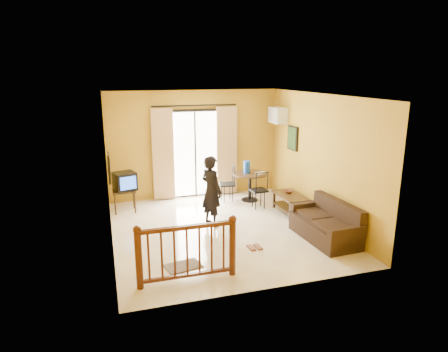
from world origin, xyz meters
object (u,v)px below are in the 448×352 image
object	(u,v)px
dining_table	(250,179)
coffee_table	(290,201)
sofa	(327,225)
television	(125,181)
standing_person	(211,191)

from	to	relation	value
dining_table	coffee_table	xyz separation A→B (m)	(0.60, -1.15, -0.28)
dining_table	sofa	size ratio (longest dim) A/B	0.52
coffee_table	sofa	world-z (taller)	sofa
television	coffee_table	distance (m)	3.94
coffee_table	sofa	xyz separation A→B (m)	(0.00, -1.62, -0.00)
standing_person	television	bearing A→B (deg)	23.83
dining_table	coffee_table	bearing A→B (deg)	-62.61
dining_table	coffee_table	world-z (taller)	dining_table
coffee_table	standing_person	xyz separation A→B (m)	(-1.99, -0.21, 0.48)
television	standing_person	bearing A→B (deg)	-57.32
sofa	standing_person	size ratio (longest dim) A/B	1.09
sofa	television	bearing A→B (deg)	139.54
television	sofa	xyz separation A→B (m)	(3.72, -2.83, -0.46)
sofa	standing_person	world-z (taller)	standing_person
dining_table	sofa	world-z (taller)	sofa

